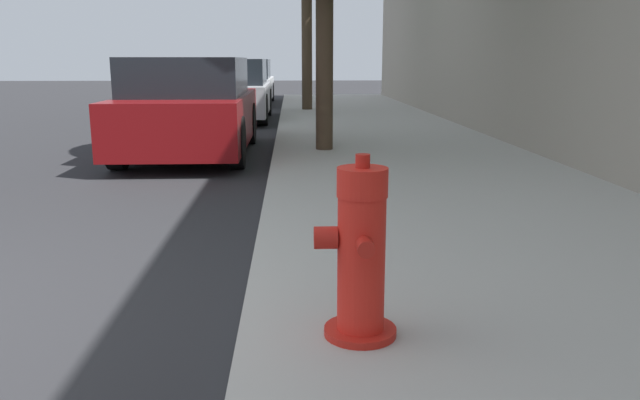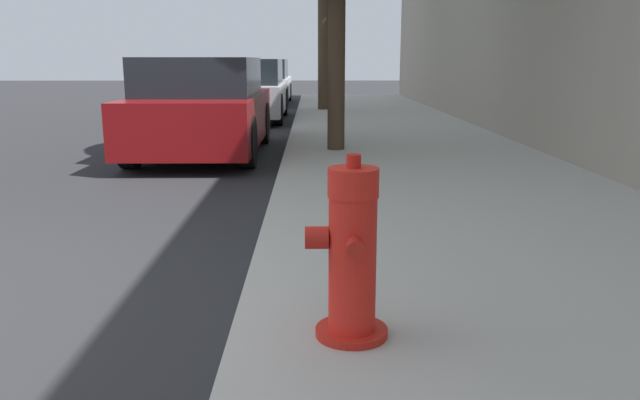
# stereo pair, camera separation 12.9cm
# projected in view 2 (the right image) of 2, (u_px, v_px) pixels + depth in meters

# --- Properties ---
(sidewalk_slab) EXTENTS (3.55, 40.00, 0.14)m
(sidewalk_slab) POSITION_uv_depth(u_px,v_px,m) (587.00, 325.00, 3.15)
(sidewalk_slab) COLOR #A8A59E
(sidewalk_slab) RESTS_ON ground_plane
(fire_hydrant) EXTENTS (0.38, 0.39, 0.84)m
(fire_hydrant) POSITION_uv_depth(u_px,v_px,m) (352.00, 256.00, 2.79)
(fire_hydrant) COLOR red
(fire_hydrant) RESTS_ON sidewalk_slab
(parked_car_near) EXTENTS (1.72, 3.93, 1.41)m
(parked_car_near) POSITION_uv_depth(u_px,v_px,m) (203.00, 108.00, 9.09)
(parked_car_near) COLOR maroon
(parked_car_near) RESTS_ON ground_plane
(parked_car_mid) EXTENTS (1.81, 3.89, 1.39)m
(parked_car_mid) POSITION_uv_depth(u_px,v_px,m) (246.00, 91.00, 14.36)
(parked_car_mid) COLOR #B7B7BC
(parked_car_mid) RESTS_ON ground_plane
(parked_car_far) EXTENTS (1.89, 4.55, 1.39)m
(parked_car_far) POSITION_uv_depth(u_px,v_px,m) (260.00, 83.00, 19.80)
(parked_car_far) COLOR silver
(parked_car_far) RESTS_ON ground_plane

